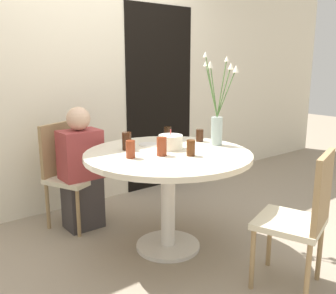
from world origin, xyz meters
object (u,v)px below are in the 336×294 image
(chair_near_front, at_px, (303,213))
(person_woman, at_px, (81,172))
(drink_glass_0, at_px, (131,149))
(birthday_cake, at_px, (171,142))
(side_plate, at_px, (149,145))
(drink_glass_3, at_px, (200,135))
(drink_glass_4, at_px, (168,134))
(drink_glass_5, at_px, (162,146))
(drink_glass_1, at_px, (127,141))
(chair_right_flank, at_px, (67,169))
(flower_vase, at_px, (218,112))
(drink_glass_2, at_px, (191,148))

(chair_near_front, relative_size, person_woman, 0.85)
(drink_glass_0, bearing_deg, birthday_cake, 6.24)
(side_plate, xyz_separation_m, drink_glass_3, (0.43, -0.15, 0.05))
(chair_near_front, xyz_separation_m, drink_glass_0, (-0.64, 0.98, 0.32))
(drink_glass_4, bearing_deg, drink_glass_5, -133.27)
(chair_near_front, bearing_deg, drink_glass_1, -85.42)
(birthday_cake, relative_size, drink_glass_1, 1.37)
(chair_right_flank, xyz_separation_m, drink_glass_3, (0.87, -0.77, 0.31))
(flower_vase, height_order, drink_glass_3, flower_vase)
(chair_near_front, bearing_deg, drink_glass_4, -104.41)
(person_woman, bearing_deg, drink_glass_2, -66.38)
(birthday_cake, relative_size, drink_glass_3, 1.82)
(drink_glass_3, bearing_deg, drink_glass_1, 169.82)
(drink_glass_0, distance_m, drink_glass_1, 0.26)
(drink_glass_0, bearing_deg, person_woman, 93.16)
(chair_near_front, xyz_separation_m, drink_glass_3, (0.13, 1.09, 0.31))
(side_plate, distance_m, drink_glass_1, 0.24)
(drink_glass_4, bearing_deg, drink_glass_1, -175.12)
(drink_glass_2, distance_m, drink_glass_3, 0.51)
(chair_near_front, distance_m, drink_glass_5, 1.04)
(drink_glass_4, relative_size, person_woman, 0.12)
(person_woman, bearing_deg, drink_glass_0, -86.84)
(flower_vase, bearing_deg, birthday_cake, 164.37)
(flower_vase, bearing_deg, drink_glass_4, 126.97)
(chair_near_front, distance_m, drink_glass_2, 0.87)
(side_plate, bearing_deg, drink_glass_3, -18.86)
(birthday_cake, distance_m, person_woman, 0.88)
(birthday_cake, xyz_separation_m, flower_vase, (0.40, -0.11, 0.21))
(birthday_cake, height_order, person_woman, person_woman)
(flower_vase, xyz_separation_m, side_plate, (-0.45, 0.33, -0.26))
(birthday_cake, xyz_separation_m, drink_glass_0, (-0.40, -0.04, 0.01))
(chair_right_flank, bearing_deg, chair_near_front, -92.95)
(drink_glass_4, bearing_deg, side_plate, -177.61)
(birthday_cake, bearing_deg, chair_right_flank, 120.94)
(side_plate, relative_size, drink_glass_1, 1.24)
(chair_right_flank, xyz_separation_m, flower_vase, (0.90, -0.95, 0.53))
(chair_right_flank, distance_m, birthday_cake, 1.03)
(side_plate, height_order, drink_glass_1, drink_glass_1)
(drink_glass_1, distance_m, drink_glass_3, 0.66)
(person_woman, bearing_deg, side_plate, -51.49)
(chair_right_flank, distance_m, drink_glass_4, 0.95)
(drink_glass_2, relative_size, person_woman, 0.11)
(drink_glass_3, distance_m, drink_glass_4, 0.27)
(flower_vase, bearing_deg, drink_glass_1, 156.32)
(drink_glass_0, bearing_deg, side_plate, 37.10)
(birthday_cake, relative_size, drink_glass_0, 1.50)
(drink_glass_5, bearing_deg, flower_vase, 1.24)
(birthday_cake, distance_m, drink_glass_1, 0.34)
(drink_glass_5, bearing_deg, drink_glass_4, 46.73)
(chair_right_flank, distance_m, flower_vase, 1.41)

